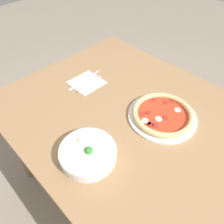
% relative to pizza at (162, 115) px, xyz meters
% --- Properties ---
extents(ground_plane, '(8.00, 8.00, 0.00)m').
position_rel_pizza_xyz_m(ground_plane, '(0.05, 0.09, -0.75)').
color(ground_plane, gray).
extents(dining_table, '(1.35, 0.97, 0.73)m').
position_rel_pizza_xyz_m(dining_table, '(0.05, 0.09, -0.11)').
color(dining_table, '#99724C').
rests_on(dining_table, ground_plane).
extents(pizza, '(0.31, 0.31, 0.04)m').
position_rel_pizza_xyz_m(pizza, '(0.00, 0.00, 0.00)').
color(pizza, white).
rests_on(pizza, dining_table).
extents(bowl, '(0.22, 0.22, 0.07)m').
position_rel_pizza_xyz_m(bowl, '(0.07, 0.38, 0.01)').
color(bowl, white).
rests_on(bowl, dining_table).
extents(napkin, '(0.16, 0.16, 0.00)m').
position_rel_pizza_xyz_m(napkin, '(0.44, 0.08, -0.02)').
color(napkin, white).
rests_on(napkin, dining_table).
extents(fork, '(0.03, 0.18, 0.00)m').
position_rel_pizza_xyz_m(fork, '(0.42, 0.08, -0.01)').
color(fork, silver).
rests_on(fork, napkin).
extents(knife, '(0.04, 0.23, 0.01)m').
position_rel_pizza_xyz_m(knife, '(0.46, 0.07, -0.01)').
color(knife, silver).
rests_on(knife, napkin).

